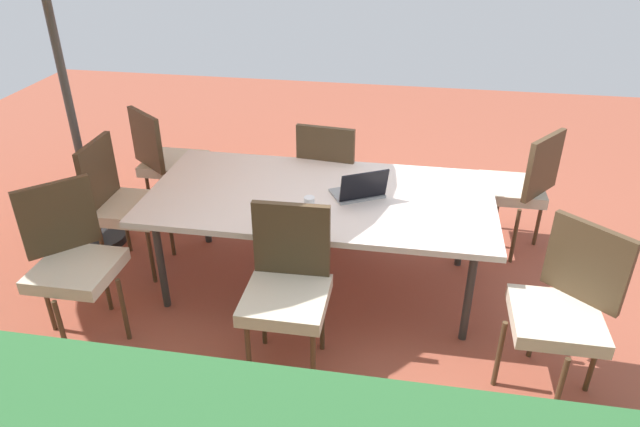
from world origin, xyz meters
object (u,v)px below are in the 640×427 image
Objects in this scene: laptop at (359,191)px; chair_south at (330,173)px; chair_east at (123,200)px; chair_north at (287,284)px; dining_table at (320,200)px; cup at (309,204)px; chair_southeast at (166,158)px; chair_southwest at (520,184)px; chair_northwest at (564,305)px; chair_northeast at (72,257)px.

chair_south is at bearing -95.82° from laptop.
chair_east is 1.00× the size of chair_south.
chair_north is 0.87m from laptop.
dining_table is 0.25m from cup.
chair_southeast and chair_east have the same top height.
chair_southwest is (-1.44, -1.52, 0.00)m from chair_north.
chair_south and chair_northwest have the same top height.
laptop is (1.13, 0.73, 0.22)m from chair_southwest.
chair_north is (0.05, 0.78, -0.13)m from dining_table.
dining_table is 2.31× the size of chair_east.
chair_northeast is (1.34, -0.05, 0.00)m from chair_north.
dining_table is 0.72m from chair_south.
chair_southwest is (-2.78, -1.47, 0.00)m from chair_northeast.
chair_east is 1.43m from cup.
chair_east is 1.00× the size of chair_northwest.
chair_northeast is 1.00× the size of chair_east.
chair_southwest is (-1.43, -0.04, 0.00)m from chair_south.
chair_northwest reaches higher than dining_table.
chair_northeast is at bearing 27.88° from dining_table.
cup is (0.29, 0.24, -0.00)m from laptop.
chair_southeast is at bearing -35.24° from cup.
laptop reaches higher than dining_table.
chair_north is 1.00× the size of chair_south.
cup is at bearing 10.39° from laptop.
chair_north and chair_southwest have the same top height.
chair_southeast is 1.00× the size of chair_northwest.
chair_southeast is at bearing -53.32° from chair_southwest.
chair_northwest is at bearing 0.94° from chair_north.
chair_south is at bearing 88.07° from chair_north.
chair_northeast and chair_southwest have the same top height.
chair_southwest is (-2.81, -0.74, 0.00)m from chair_east.
laptop is at bearing -165.78° from chair_southeast.
chair_south is 1.00× the size of chair_southwest.
chair_north reaches higher than dining_table.
cup is (-0.02, -0.55, 0.22)m from chair_north.
chair_southeast is 1.70m from cup.
laptop is at bearing 119.39° from chair_south.
chair_north and chair_northwest have the same top height.
laptop is (-1.68, -0.00, 0.22)m from chair_east.
dining_table is 2.31× the size of chair_south.
chair_east is 10.44× the size of cup.
chair_east is (1.42, -0.00, -0.13)m from dining_table.
chair_southeast is at bearing 45.90° from chair_northeast.
chair_south is 1.00× the size of chair_northwest.
chair_northwest is at bearing 153.40° from dining_table.
cup is (0.03, 0.23, 0.09)m from dining_table.
laptop is at bearing -90.51° from chair_east.
chair_northwest is (-2.86, 0.72, 0.00)m from chair_east.
chair_northwest is (-2.84, 1.46, 0.00)m from chair_southeast.
chair_northwest is at bearing -44.66° from chair_northeast.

